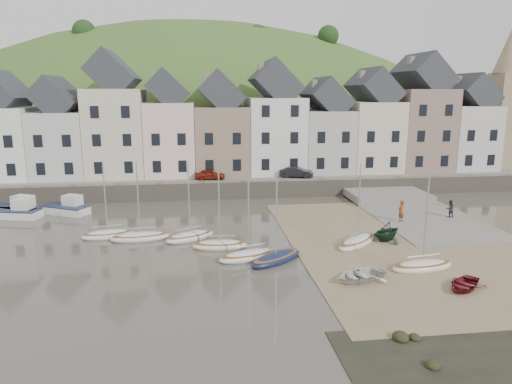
{
  "coord_description": "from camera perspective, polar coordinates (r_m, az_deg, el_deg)",
  "views": [
    {
      "loc": [
        -4.84,
        -31.48,
        11.26
      ],
      "look_at": [
        0.0,
        6.0,
        3.0
      ],
      "focal_mm": 32.42,
      "sensor_mm": 36.0,
      "label": 1
    }
  ],
  "objects": [
    {
      "name": "motorboat_2",
      "position": [
        46.88,
        -22.28,
        -1.77
      ],
      "size": [
        4.77,
        3.58,
        1.7
      ],
      "color": "silver",
      "rests_on": "ground"
    },
    {
      "name": "sailboat_3",
      "position": [
        36.31,
        -8.14,
        -5.43
      ],
      "size": [
        4.32,
        3.32,
        6.32
      ],
      "color": "silver",
      "rests_on": "ground"
    },
    {
      "name": "slipway",
      "position": [
        45.58,
        18.73,
        -2.56
      ],
      "size": [
        8.0,
        18.0,
        0.12
      ],
      "primitive_type": "cube",
      "color": "slate",
      "rests_on": "ground"
    },
    {
      "name": "motorboat_0",
      "position": [
        48.59,
        -27.44,
        -1.78
      ],
      "size": [
        5.52,
        3.85,
        1.7
      ],
      "color": "silver",
      "rests_on": "ground"
    },
    {
      "name": "sailboat_1",
      "position": [
        38.23,
        -17.82,
        -4.99
      ],
      "size": [
        4.19,
        2.29,
        6.32
      ],
      "color": "silver",
      "rests_on": "ground"
    },
    {
      "name": "rowboat_green",
      "position": [
        36.81,
        15.83,
        -4.67
      ],
      "size": [
        3.61,
        3.45,
        1.47
      ],
      "primitive_type": "imported",
      "rotation": [
        0.0,
        0.0,
        -1.08
      ],
      "color": "black",
      "rests_on": "beach"
    },
    {
      "name": "sailboat_6",
      "position": [
        35.58,
        12.37,
        -5.97
      ],
      "size": [
        4.5,
        4.23,
        6.32
      ],
      "color": "silver",
      "rests_on": "ground"
    },
    {
      "name": "sailboat_4",
      "position": [
        31.9,
        -0.91,
        -7.83
      ],
      "size": [
        4.62,
        2.75,
        6.32
      ],
      "color": "silver",
      "rests_on": "ground"
    },
    {
      "name": "quay_street",
      "position": [
        53.1,
        -2.0,
        1.78
      ],
      "size": [
        70.0,
        7.0,
        0.1
      ],
      "primitive_type": "cube",
      "color": "slate",
      "rests_on": "quay_land"
    },
    {
      "name": "seawall",
      "position": [
        49.81,
        -1.62,
        0.32
      ],
      "size": [
        70.0,
        1.2,
        1.8
      ],
      "primitive_type": "cube",
      "color": "slate",
      "rests_on": "ground"
    },
    {
      "name": "beach",
      "position": [
        36.98,
        18.51,
        -6.01
      ],
      "size": [
        18.0,
        26.0,
        0.06
      ],
      "primitive_type": "cube",
      "color": "#796549",
      "rests_on": "ground"
    },
    {
      "name": "sailboat_5",
      "position": [
        31.5,
        2.5,
        -8.11
      ],
      "size": [
        4.5,
        3.9,
        6.32
      ],
      "color": "#131D3B",
      "rests_on": "ground"
    },
    {
      "name": "person_red",
      "position": [
        42.16,
        17.46,
        -2.23
      ],
      "size": [
        0.83,
        0.78,
        1.91
      ],
      "primitive_type": "imported",
      "rotation": [
        0.0,
        0.0,
        3.78
      ],
      "color": "maroon",
      "rests_on": "slipway"
    },
    {
      "name": "rowboat_white",
      "position": [
        29.01,
        12.67,
        -9.96
      ],
      "size": [
        3.93,
        3.34,
        0.69
      ],
      "primitive_type": "imported",
      "rotation": [
        0.0,
        0.0,
        -1.24
      ],
      "color": "silver",
      "rests_on": "beach"
    },
    {
      "name": "rowboat_red",
      "position": [
        29.76,
        24.26,
        -10.32
      ],
      "size": [
        3.44,
        3.32,
        0.58
      ],
      "primitive_type": "imported",
      "rotation": [
        0.0,
        0.0,
        -0.89
      ],
      "color": "maroon",
      "rests_on": "beach"
    },
    {
      "name": "motorboat_1",
      "position": [
        47.27,
        -27.41,
        -2.14
      ],
      "size": [
        4.89,
        2.77,
        1.7
      ],
      "color": "silver",
      "rests_on": "ground"
    },
    {
      "name": "person_dark",
      "position": [
        45.21,
        22.8,
        -1.9
      ],
      "size": [
        0.84,
        0.69,
        1.56
      ],
      "primitive_type": "imported",
      "rotation": [
        0.0,
        0.0,
        3.28
      ],
      "color": "#222127",
      "rests_on": "slipway"
    },
    {
      "name": "car_left",
      "position": [
        51.8,
        -5.71,
        2.17
      ],
      "size": [
        3.5,
        1.7,
        1.15
      ],
      "primitive_type": "imported",
      "rotation": [
        0.0,
        0.0,
        1.47
      ],
      "color": "maroon",
      "rests_on": "quay_street"
    },
    {
      "name": "car_right",
      "position": [
        52.98,
        5.0,
        2.46
      ],
      "size": [
        4.01,
        2.27,
        1.25
      ],
      "primitive_type": "imported",
      "rotation": [
        0.0,
        0.0,
        1.31
      ],
      "color": "black",
      "rests_on": "quay_street"
    },
    {
      "name": "hillside",
      "position": [
        96.04,
        -7.13,
        -5.5
      ],
      "size": [
        134.4,
        84.0,
        84.0
      ],
      "color": "#3C5923",
      "rests_on": "ground"
    },
    {
      "name": "townhouse_terrace",
      "position": [
        56.01,
        -0.58,
        8.3
      ],
      "size": [
        61.05,
        8.0,
        13.93
      ],
      "color": "silver",
      "rests_on": "quay_land"
    },
    {
      "name": "sailboat_0",
      "position": [
        36.94,
        -14.1,
        -5.37
      ],
      "size": [
        4.67,
        2.03,
        6.32
      ],
      "color": "silver",
      "rests_on": "ground"
    },
    {
      "name": "ground",
      "position": [
        33.78,
        1.31,
        -7.14
      ],
      "size": [
        160.0,
        160.0,
        0.0
      ],
      "primitive_type": "plane",
      "color": "#464037",
      "rests_on": "ground"
    },
    {
      "name": "sailboat_7",
      "position": [
        31.97,
        19.84,
        -8.55
      ],
      "size": [
        4.47,
        2.09,
        6.32
      ],
      "color": "beige",
      "rests_on": "ground"
    },
    {
      "name": "sailboat_2",
      "position": [
        34.12,
        -4.5,
        -6.5
      ],
      "size": [
        4.07,
        1.69,
        6.32
      ],
      "color": "beige",
      "rests_on": "ground"
    },
    {
      "name": "church_spire",
      "position": [
        68.04,
        28.56,
        10.69
      ],
      "size": [
        4.0,
        4.0,
        18.0
      ],
      "color": "#997F60",
      "rests_on": "quay_land"
    },
    {
      "name": "quay_land",
      "position": [
        64.52,
        -2.96,
        2.94
      ],
      "size": [
        90.0,
        30.0,
        1.5
      ],
      "primitive_type": "cube",
      "color": "#3C5923",
      "rests_on": "ground"
    }
  ]
}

